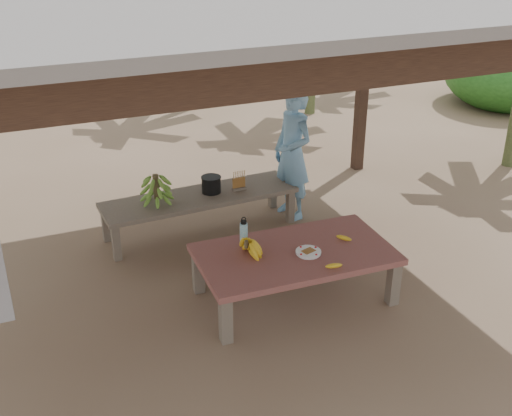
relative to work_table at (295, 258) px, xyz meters
name	(u,v)px	position (x,y,z in m)	size (l,w,h in m)	color
ground	(230,292)	(-0.54, 0.32, -0.43)	(80.00, 80.00, 0.00)	brown
work_table	(295,258)	(0.00, 0.00, 0.00)	(1.84, 1.07, 0.50)	brown
bench	(200,200)	(-0.38, 1.64, -0.04)	(2.22, 0.69, 0.45)	brown
ripe_banana_bunch	(246,248)	(-0.45, 0.10, 0.15)	(0.28, 0.24, 0.17)	yellow
plate	(308,252)	(0.09, -0.09, 0.08)	(0.24, 0.24, 0.04)	white
loose_banana_front	(334,266)	(0.19, -0.40, 0.09)	(0.04, 0.18, 0.04)	yellow
loose_banana_side	(344,238)	(0.53, 0.02, 0.09)	(0.04, 0.15, 0.04)	yellow
water_flask	(244,233)	(-0.38, 0.32, 0.18)	(0.07, 0.07, 0.28)	#3FA2C4
green_banana_stalk	(156,188)	(-0.88, 1.62, 0.19)	(0.31, 0.31, 0.35)	#598C2D
cooking_pot	(211,185)	(-0.24, 1.67, 0.11)	(0.21, 0.21, 0.18)	black
skewer_rack	(239,180)	(0.08, 1.61, 0.14)	(0.18, 0.08, 0.24)	#A57F47
woman	(293,153)	(0.75, 1.63, 0.35)	(0.57, 0.38, 1.57)	#699CC7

